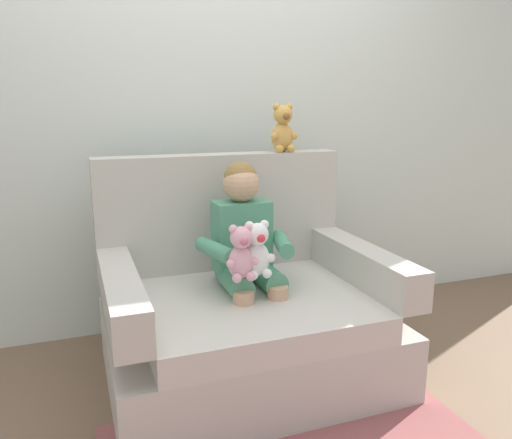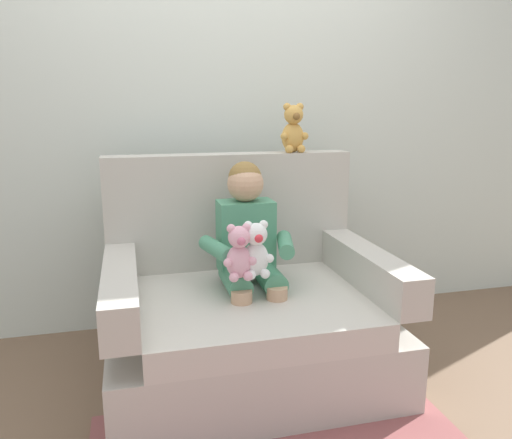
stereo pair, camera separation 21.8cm
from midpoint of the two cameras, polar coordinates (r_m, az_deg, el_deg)
The scene contains 7 objects.
ground_plane at distance 2.51m, azimuth -3.50°, elevation -17.37°, with size 8.00×8.00×0.00m, color brown.
back_wall at distance 2.91m, azimuth -8.37°, elevation 13.51°, with size 6.00×0.10×2.60m, color silver.
armchair at distance 2.42m, azimuth -3.98°, elevation -10.45°, with size 1.26×0.97×1.02m.
seated_child at distance 2.34m, azimuth -3.80°, elevation -2.66°, with size 0.45×0.39×0.82m.
plush_white at distance 2.16m, azimuth -2.75°, elevation -3.58°, with size 0.15×0.12×0.25m.
plush_pink at distance 2.13m, azimuth -4.64°, elevation -3.94°, with size 0.14×0.12×0.24m.
plush_honey_on_backrest at distance 2.66m, azimuth 0.66°, elevation 10.14°, with size 0.15×0.12×0.25m.
Camera 1 is at (-0.71, -2.04, 1.27)m, focal length 35.39 mm.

